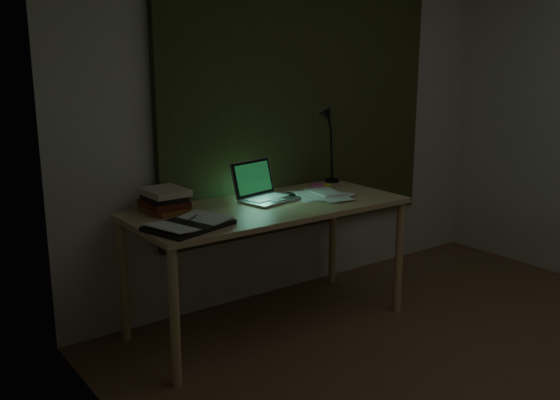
# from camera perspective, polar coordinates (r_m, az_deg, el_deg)

# --- Properties ---
(wall_back) EXTENTS (3.50, 0.00, 2.50)m
(wall_back) POSITION_cam_1_polar(r_m,az_deg,el_deg) (4.33, 1.83, 8.02)
(wall_back) COLOR beige
(wall_back) RESTS_ON ground
(wall_left) EXTENTS (0.00, 4.00, 2.50)m
(wall_left) POSITION_cam_1_polar(r_m,az_deg,el_deg) (1.71, -3.32, -0.30)
(wall_left) COLOR beige
(wall_left) RESTS_ON ground
(curtain) EXTENTS (2.20, 0.06, 2.00)m
(curtain) POSITION_cam_1_polar(r_m,az_deg,el_deg) (4.28, 2.18, 10.65)
(curtain) COLOR #282E17
(curtain) RESTS_ON wall_back
(desk) EXTENTS (1.68, 0.73, 0.77)m
(desk) POSITION_cam_1_polar(r_m,az_deg,el_deg) (3.82, -1.07, -6.05)
(desk) COLOR tan
(desk) RESTS_ON floor
(laptop) EXTENTS (0.41, 0.44, 0.24)m
(laptop) POSITION_cam_1_polar(r_m,az_deg,el_deg) (3.78, -0.96, 1.66)
(laptop) COLOR #B3B3B8
(laptop) RESTS_ON desk
(open_textbook) EXTENTS (0.48, 0.40, 0.04)m
(open_textbook) POSITION_cam_1_polar(r_m,az_deg,el_deg) (3.27, -8.33, -2.21)
(open_textbook) COLOR white
(open_textbook) RESTS_ON desk
(book_stack) EXTENTS (0.24, 0.28, 0.14)m
(book_stack) POSITION_cam_1_polar(r_m,az_deg,el_deg) (3.60, -10.57, -0.01)
(book_stack) COLOR white
(book_stack) RESTS_ON desk
(loose_papers) EXTENTS (0.31, 0.33, 0.02)m
(loose_papers) POSITION_cam_1_polar(r_m,az_deg,el_deg) (3.95, 3.58, 0.51)
(loose_papers) COLOR white
(loose_papers) RESTS_ON desk
(mouse) EXTENTS (0.07, 0.10, 0.03)m
(mouse) POSITION_cam_1_polar(r_m,az_deg,el_deg) (3.91, 0.91, 0.48)
(mouse) COLOR black
(mouse) RESTS_ON desk
(sticky_yellow) EXTENTS (0.09, 0.09, 0.02)m
(sticky_yellow) POSITION_cam_1_polar(r_m,az_deg,el_deg) (4.24, 3.93, 1.36)
(sticky_yellow) COLOR gold
(sticky_yellow) RESTS_ON desk
(sticky_pink) EXTENTS (0.11, 0.11, 0.02)m
(sticky_pink) POSITION_cam_1_polar(r_m,az_deg,el_deg) (4.22, 3.44, 1.35)
(sticky_pink) COLOR #D8548B
(sticky_pink) RESTS_ON desk
(desk_lamp) EXTENTS (0.38, 0.32, 0.52)m
(desk_lamp) POSITION_cam_1_polar(r_m,az_deg,el_deg) (4.35, 4.86, 5.00)
(desk_lamp) COLOR black
(desk_lamp) RESTS_ON desk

